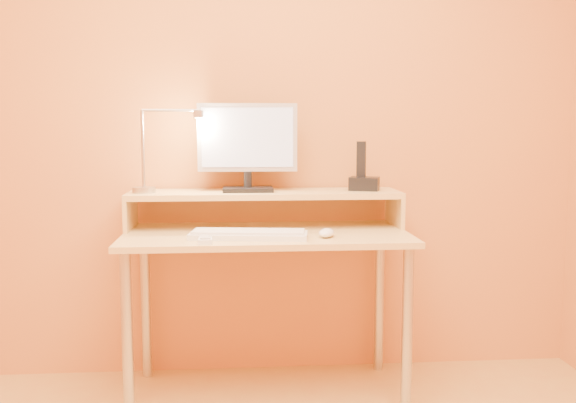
{
  "coord_description": "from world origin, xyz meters",
  "views": [
    {
      "loc": [
        -0.12,
        -1.48,
        1.16
      ],
      "look_at": [
        0.09,
        1.13,
        0.86
      ],
      "focal_mm": 39.62,
      "sensor_mm": 36.0,
      "label": 1
    }
  ],
  "objects": [
    {
      "name": "remote_control",
      "position": [
        -0.25,
        1.0,
        0.73
      ],
      "size": [
        0.06,
        0.2,
        0.02
      ],
      "primitive_type": "cube",
      "rotation": [
        0.0,
        0.0,
        0.02
      ],
      "color": "white",
      "rests_on": "desk_lower"
    },
    {
      "name": "monitor_screen",
      "position": [
        -0.07,
        1.32,
        1.12
      ],
      "size": [
        0.4,
        0.02,
        0.26
      ],
      "primitive_type": "cube",
      "rotation": [
        0.0,
        0.0,
        -0.03
      ],
      "color": "silver",
      "rests_on": "monitor_panel"
    },
    {
      "name": "lamp_head",
      "position": [
        -0.29,
        1.3,
        1.22
      ],
      "size": [
        0.04,
        0.04,
        0.03
      ],
      "primitive_type": "cylinder",
      "color": "#B8B8B9",
      "rests_on": "lamp_arm"
    },
    {
      "name": "lamp_post",
      "position": [
        -0.53,
        1.3,
        1.07
      ],
      "size": [
        0.01,
        0.01,
        0.33
      ],
      "primitive_type": "cylinder",
      "color": "#B8B8B9",
      "rests_on": "lamp_base"
    },
    {
      "name": "lamp_base",
      "position": [
        -0.53,
        1.3,
        0.89
      ],
      "size": [
        0.1,
        0.1,
        0.02
      ],
      "primitive_type": "cylinder",
      "color": "#B8B8B9",
      "rests_on": "desk_shelf"
    },
    {
      "name": "shelf_riser_right",
      "position": [
        0.59,
        1.33,
        0.79
      ],
      "size": [
        0.02,
        0.3,
        0.14
      ],
      "primitive_type": "cube",
      "color": "#DAB769",
      "rests_on": "desk_lower"
    },
    {
      "name": "wall_back",
      "position": [
        0.0,
        1.5,
        1.25
      ],
      "size": [
        3.0,
        0.04,
        2.5
      ],
      "primitive_type": "cube",
      "color": "#C8783E",
      "rests_on": "floor"
    },
    {
      "name": "desk_leg_fr",
      "position": [
        0.55,
        0.93,
        0.35
      ],
      "size": [
        0.04,
        0.04,
        0.69
      ],
      "primitive_type": "cylinder",
      "color": "#B8B8B9",
      "rests_on": "floor"
    },
    {
      "name": "desk_leg_fl",
      "position": [
        -0.55,
        0.93,
        0.35
      ],
      "size": [
        0.04,
        0.04,
        0.69
      ],
      "primitive_type": "cylinder",
      "color": "#B8B8B9",
      "rests_on": "floor"
    },
    {
      "name": "monitor_foot",
      "position": [
        -0.07,
        1.33,
        0.89
      ],
      "size": [
        0.22,
        0.16,
        0.02
      ],
      "primitive_type": "cube",
      "color": "black",
      "rests_on": "desk_shelf"
    },
    {
      "name": "desk_shelf",
      "position": [
        0.0,
        1.33,
        0.87
      ],
      "size": [
        1.2,
        0.3,
        0.02
      ],
      "primitive_type": "cube",
      "color": "#DAB769",
      "rests_on": "desk_lower"
    },
    {
      "name": "desk_lower",
      "position": [
        0.0,
        1.18,
        0.71
      ],
      "size": [
        1.2,
        0.6,
        0.02
      ],
      "primitive_type": "cube",
      "color": "#DAB769",
      "rests_on": "floor"
    },
    {
      "name": "shelf_riser_left",
      "position": [
        -0.59,
        1.33,
        0.79
      ],
      "size": [
        0.02,
        0.3,
        0.14
      ],
      "primitive_type": "cube",
      "color": "#DAB769",
      "rests_on": "desk_lower"
    },
    {
      "name": "monitor_neck",
      "position": [
        -0.07,
        1.33,
        0.93
      ],
      "size": [
        0.04,
        0.04,
        0.07
      ],
      "primitive_type": "cylinder",
      "color": "black",
      "rests_on": "monitor_foot"
    },
    {
      "name": "desk_leg_bl",
      "position": [
        -0.55,
        1.43,
        0.35
      ],
      "size": [
        0.04,
        0.04,
        0.69
      ],
      "primitive_type": "cylinder",
      "color": "#B8B8B9",
      "rests_on": "floor"
    },
    {
      "name": "desk_leg_br",
      "position": [
        0.55,
        1.43,
        0.35
      ],
      "size": [
        0.04,
        0.04,
        0.69
      ],
      "primitive_type": "cylinder",
      "color": "#B8B8B9",
      "rests_on": "floor"
    },
    {
      "name": "phone_handset",
      "position": [
        0.43,
        1.33,
        1.02
      ],
      "size": [
        0.05,
        0.04,
        0.16
      ],
      "primitive_type": "cube",
      "rotation": [
        0.0,
        0.0,
        -0.32
      ],
      "color": "black",
      "rests_on": "phone_dock"
    },
    {
      "name": "phone_led",
      "position": [
        0.49,
        1.28,
        0.91
      ],
      "size": [
        0.01,
        0.0,
        0.04
      ],
      "primitive_type": "cube",
      "color": "#277DFA",
      "rests_on": "phone_dock"
    },
    {
      "name": "lamp_bulb",
      "position": [
        -0.29,
        1.3,
        1.2
      ],
      "size": [
        0.03,
        0.03,
        0.0
      ],
      "primitive_type": "cylinder",
      "color": "#FFEAC6",
      "rests_on": "lamp_head"
    },
    {
      "name": "keyboard",
      "position": [
        -0.08,
        1.04,
        0.73
      ],
      "size": [
        0.49,
        0.21,
        0.02
      ],
      "primitive_type": "cube",
      "rotation": [
        0.0,
        0.0,
        -0.13
      ],
      "color": "white",
      "rests_on": "desk_lower"
    },
    {
      "name": "monitor_panel",
      "position": [
        -0.07,
        1.34,
        1.12
      ],
      "size": [
        0.44,
        0.05,
        0.3
      ],
      "primitive_type": "cube",
      "rotation": [
        0.0,
        0.0,
        -0.03
      ],
      "color": "#B3B3BB",
      "rests_on": "monitor_neck"
    },
    {
      "name": "monitor_back",
      "position": [
        -0.07,
        1.36,
        1.12
      ],
      "size": [
        0.39,
        0.02,
        0.25
      ],
      "primitive_type": "cube",
      "rotation": [
        0.0,
        0.0,
        -0.03
      ],
      "color": "black",
      "rests_on": "monitor_panel"
    },
    {
      "name": "phone_dock",
      "position": [
        0.45,
        1.33,
        0.91
      ],
      "size": [
        0.15,
        0.14,
        0.06
      ],
      "primitive_type": "cube",
      "rotation": [
        0.0,
        0.0,
        -0.32
      ],
      "color": "black",
      "rests_on": "desk_shelf"
    },
    {
      "name": "lamp_arm",
      "position": [
        -0.41,
        1.3,
        1.24
      ],
      "size": [
        0.24,
        0.01,
        0.01
      ],
      "primitive_type": "cylinder",
      "rotation": [
        0.0,
        1.57,
        0.0
      ],
      "color": "#B8B8B9",
      "rests_on": "lamp_post"
    },
    {
      "name": "mouse",
      "position": [
        0.24,
        1.04,
        0.74
      ],
      "size": [
        0.09,
        0.12,
        0.04
      ],
      "primitive_type": "ellipsoid",
      "rotation": [
        0.0,
        0.0,
        -0.36
      ],
      "color": "white",
      "rests_on": "desk_lower"
    }
  ]
}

